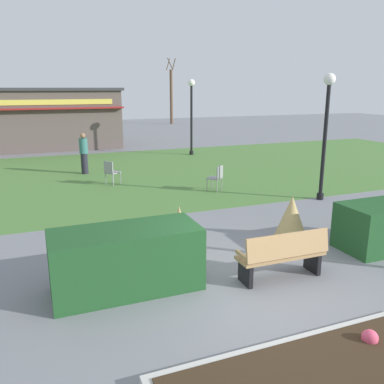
# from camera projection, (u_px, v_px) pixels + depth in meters

# --- Properties ---
(ground_plane) EXTENTS (80.00, 80.00, 0.00)m
(ground_plane) POSITION_uv_depth(u_px,v_px,m) (250.00, 288.00, 7.25)
(ground_plane) COLOR slate
(lawn_patch) EXTENTS (36.00, 12.00, 0.01)m
(lawn_patch) POSITION_uv_depth(u_px,v_px,m) (122.00, 174.00, 16.78)
(lawn_patch) COLOR #4C7A38
(lawn_patch) RESTS_ON ground_plane
(park_bench) EXTENTS (1.71, 0.55, 0.95)m
(park_bench) POSITION_uv_depth(u_px,v_px,m) (283.00, 255.00, 7.49)
(park_bench) COLOR tan
(park_bench) RESTS_ON ground_plane
(hedge_left) EXTENTS (2.57, 1.10, 1.12)m
(hedge_left) POSITION_uv_depth(u_px,v_px,m) (126.00, 260.00, 7.09)
(hedge_left) COLOR #1E4C23
(hedge_left) RESTS_ON ground_plane
(hedge_right) EXTENTS (1.84, 1.10, 1.02)m
(hedge_right) POSITION_uv_depth(u_px,v_px,m) (381.00, 226.00, 8.95)
(hedge_right) COLOR #1E4C23
(hedge_right) RESTS_ON ground_plane
(ornamental_grass_behind_left) EXTENTS (0.79, 0.79, 1.02)m
(ornamental_grass_behind_left) POSITION_uv_depth(u_px,v_px,m) (291.00, 217.00, 9.58)
(ornamental_grass_behind_left) COLOR tan
(ornamental_grass_behind_left) RESTS_ON ground_plane
(ornamental_grass_behind_right) EXTENTS (0.57, 0.57, 1.07)m
(ornamental_grass_behind_right) POSITION_uv_depth(u_px,v_px,m) (179.00, 230.00, 8.65)
(ornamental_grass_behind_right) COLOR tan
(ornamental_grass_behind_right) RESTS_ON ground_plane
(lamppost_mid) EXTENTS (0.36, 0.36, 3.91)m
(lamppost_mid) POSITION_uv_depth(u_px,v_px,m) (326.00, 121.00, 12.42)
(lamppost_mid) COLOR black
(lamppost_mid) RESTS_ON ground_plane
(lamppost_far) EXTENTS (0.36, 0.36, 3.91)m
(lamppost_far) POSITION_uv_depth(u_px,v_px,m) (191.00, 108.00, 21.11)
(lamppost_far) COLOR black
(lamppost_far) RESTS_ON ground_plane
(trash_bin) EXTENTS (0.52, 0.52, 0.92)m
(trash_bin) POSITION_uv_depth(u_px,v_px,m) (88.00, 257.00, 7.46)
(trash_bin) COLOR #2D4233
(trash_bin) RESTS_ON ground_plane
(food_kiosk) EXTENTS (11.22, 4.51, 3.48)m
(food_kiosk) POSITION_uv_depth(u_px,v_px,m) (21.00, 119.00, 23.26)
(food_kiosk) COLOR #594C47
(food_kiosk) RESTS_ON ground_plane
(cafe_chair_west) EXTENTS (0.62, 0.62, 0.89)m
(cafe_chair_west) POSITION_uv_depth(u_px,v_px,m) (217.00, 176.00, 13.94)
(cafe_chair_west) COLOR gray
(cafe_chair_west) RESTS_ON ground_plane
(cafe_chair_east) EXTENTS (0.61, 0.61, 0.89)m
(cafe_chair_east) POSITION_uv_depth(u_px,v_px,m) (111.00, 171.00, 14.84)
(cafe_chair_east) COLOR gray
(cafe_chair_east) RESTS_ON ground_plane
(person_strolling) EXTENTS (0.34, 0.34, 1.69)m
(person_strolling) POSITION_uv_depth(u_px,v_px,m) (84.00, 153.00, 16.71)
(person_strolling) COLOR #23232D
(person_strolling) RESTS_ON ground_plane
(parked_car_west_slot) EXTENTS (4.21, 2.08, 1.20)m
(parked_car_west_slot) POSITION_uv_depth(u_px,v_px,m) (25.00, 126.00, 31.06)
(parked_car_west_slot) COLOR #B7BABF
(parked_car_west_slot) RESTS_ON ground_plane
(tree_right_bg) EXTENTS (0.91, 0.96, 6.23)m
(tree_right_bg) POSITION_uv_depth(u_px,v_px,m) (171.00, 95.00, 39.55)
(tree_right_bg) COLOR brown
(tree_right_bg) RESTS_ON ground_plane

